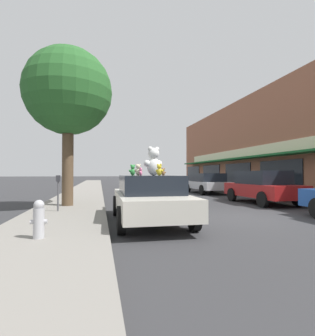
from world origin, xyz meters
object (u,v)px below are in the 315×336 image
Objects in this scene: teddy_bear_yellow at (159,170)px; street_tree at (68,92)px; fire_hydrant at (39,219)px; teddy_bear_brown at (163,172)px; plush_art_car at (149,197)px; teddy_bear_pink at (141,172)px; parked_car_far_right at (207,182)px; teddy_bear_giant at (154,162)px; teddy_bear_cream at (138,170)px; parked_car_far_center at (262,186)px; teddy_bear_green at (133,170)px; parking_meter at (58,188)px.

teddy_bear_yellow is 6.30m from street_tree.
teddy_bear_yellow reaches higher than fire_hydrant.
plush_art_car is at bearing 8.30° from teddy_bear_brown.
teddy_bear_pink is 12.62m from parked_car_far_right.
teddy_bear_giant is 2.73× the size of teddy_bear_yellow.
parked_car_far_center is at bearing -136.83° from teddy_bear_cream.
teddy_bear_green is (-0.56, 0.73, -0.26)m from teddy_bear_giant.
parking_meter is at bearing -137.25° from parked_car_far_right.
fire_hydrant is 0.62× the size of parking_meter.
parked_car_far_center is 9.57m from parking_meter.
fire_hydrant is at bearing -27.38° from teddy_bear_pink.
teddy_bear_green reaches higher than parked_car_far_center.
teddy_bear_yellow is at bearing -57.16° from street_tree.
plush_art_car is 19.65× the size of teddy_bear_pink.
plush_art_car is 5.37× the size of teddy_bear_giant.
teddy_bear_giant is at bearing -48.65° from teddy_bear_yellow.
parked_car_far_right reaches higher than parking_meter.
teddy_bear_giant is 0.19× the size of parked_car_far_right.
fire_hydrant is at bearing 66.01° from teddy_bear_yellow.
fire_hydrant is (-9.18, -5.85, -0.29)m from parked_car_far_center.
parked_car_far_right is 3.68× the size of parking_meter.
parked_car_far_center reaches higher than parking_meter.
teddy_bear_giant reaches higher than teddy_bear_brown.
teddy_bear_pink is (-0.01, -0.54, -0.06)m from teddy_bear_cream.
teddy_bear_cream is 0.47× the size of fire_hydrant.
parked_car_far_center is at bearing 32.50° from fire_hydrant.
teddy_bear_green is 1.16m from teddy_bear_brown.
teddy_bear_brown is at bearing 129.46° from teddy_bear_green.
fire_hydrant is at bearing -125.82° from parked_car_far_right.
street_tree is at bearing -71.46° from teddy_bear_giant.
teddy_bear_green is (-0.14, 0.81, 0.06)m from teddy_bear_pink.
parking_meter is at bearing -10.66° from teddy_bear_cream.
teddy_bear_pink reaches higher than parking_meter.
teddy_bear_green is (-0.52, 1.70, 0.02)m from teddy_bear_yellow.
plush_art_car is 1.00m from teddy_bear_cream.
parked_car_far_right is 0.71× the size of street_tree.
teddy_bear_yellow is 0.07× the size of parked_car_far_center.
parked_car_far_right is (6.73, 10.65, -0.73)m from teddy_bear_pink.
teddy_bear_cream is 0.06× the size of street_tree.
teddy_bear_giant is at bearing -31.53° from parking_meter.
teddy_bear_giant reaches higher than fire_hydrant.
teddy_bear_yellow reaches higher than plush_art_car.
fire_hydrant is (0.08, -5.68, -4.36)m from street_tree.
teddy_bear_yellow is 13.20m from parked_car_far_right.
teddy_bear_pink is 3.36m from parking_meter.
teddy_bear_green is at bearing 51.29° from fire_hydrant.
teddy_bear_brown reaches higher than parking_meter.
teddy_bear_brown is 3.94m from parking_meter.
fire_hydrant is 4.06m from parking_meter.
teddy_bear_cream is at bearing -69.72° from teddy_bear_giant.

